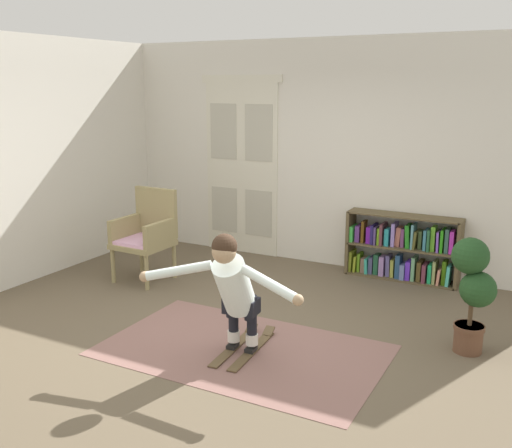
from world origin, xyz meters
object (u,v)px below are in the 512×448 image
(bookshelf, at_px, (402,250))
(wicker_chair, at_px, (147,232))
(potted_plant, at_px, (474,287))
(skis_pair, at_px, (244,347))
(person_skier, at_px, (233,284))

(bookshelf, xyz_separation_m, wicker_chair, (-2.75, -1.43, 0.22))
(bookshelf, relative_size, potted_plant, 1.31)
(potted_plant, bearing_deg, skis_pair, -152.98)
(skis_pair, xyz_separation_m, person_skier, (0.02, -0.22, 0.66))
(potted_plant, height_order, skis_pair, potted_plant)
(bookshelf, relative_size, person_skier, 0.93)
(bookshelf, xyz_separation_m, skis_pair, (-0.75, -2.62, -0.34))
(skis_pair, bearing_deg, person_skier, -85.78)
(wicker_chair, bearing_deg, potted_plant, -4.09)
(wicker_chair, height_order, person_skier, person_skier)
(skis_pair, bearing_deg, wicker_chair, 149.31)
(wicker_chair, relative_size, person_skier, 0.75)
(potted_plant, height_order, person_skier, person_skier)
(wicker_chair, bearing_deg, person_skier, -34.86)
(bookshelf, height_order, wicker_chair, wicker_chair)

